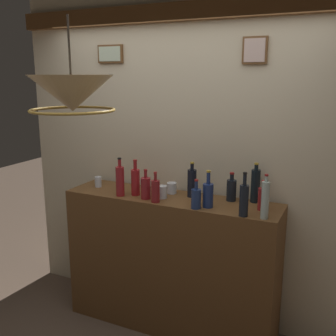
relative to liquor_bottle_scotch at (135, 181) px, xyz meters
The scene contains 18 objects.
panelled_rear_partition 0.50m from the liquor_bottle_scotch, 51.50° to the left, with size 3.11×0.15×2.78m.
bar_shelf_unit 0.74m from the liquor_bottle_scotch, 12.51° to the left, with size 1.75×0.43×1.14m, color brown.
liquor_bottle_scotch is the anchor object (origin of this frame).
liquor_bottle_whiskey 0.14m from the liquor_bottle_scotch, 23.37° to the right, with size 0.08×0.08×0.24m.
liquor_bottle_port 1.06m from the liquor_bottle_scotch, ahead, with size 0.05×0.05×0.31m.
liquor_bottle_brandy 0.45m from the liquor_bottle_scotch, 19.51° to the left, with size 0.07×0.07×0.28m.
liquor_bottle_vodka 0.12m from the liquor_bottle_scotch, 145.80° to the right, with size 0.07×0.07×0.31m.
liquor_bottle_rum 1.01m from the liquor_bottle_scotch, ahead, with size 0.08×0.08×0.22m.
liquor_bottle_mezcal 0.25m from the liquor_bottle_scotch, 22.89° to the right, with size 0.07×0.07×0.24m.
liquor_bottle_tequila 0.92m from the liquor_bottle_scotch, ahead, with size 0.06×0.06×0.31m.
liquor_bottle_sherry 0.57m from the liquor_bottle_scotch, 10.23° to the right, with size 0.07×0.07×0.22m.
liquor_bottle_vermouth 0.77m from the liquor_bottle_scotch, 13.84° to the left, with size 0.08×0.08×0.22m.
liquor_bottle_gin 0.94m from the liquor_bottle_scotch, 14.02° to the left, with size 0.07×0.07×0.31m.
liquor_bottle_amaro 0.63m from the liquor_bottle_scotch, ahead, with size 0.08×0.08×0.28m.
glass_tumbler_rocks 0.43m from the liquor_bottle_scotch, behind, with size 0.06×0.06×0.09m.
glass_tumbler_highball 0.24m from the liquor_bottle_scotch, ahead, with size 0.08×0.08×0.10m.
glass_tumbler_shot 0.30m from the liquor_bottle_scotch, 34.03° to the left, with size 0.08×0.08×0.09m.
pendant_lamp 1.16m from the liquor_bottle_scotch, 82.38° to the right, with size 0.48×0.48×0.51m.
Camera 1 is at (1.27, -1.94, 2.09)m, focal length 42.43 mm.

